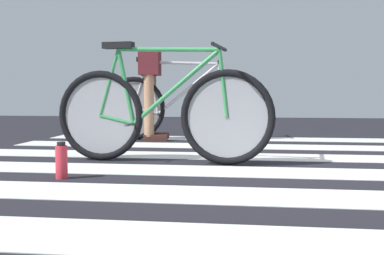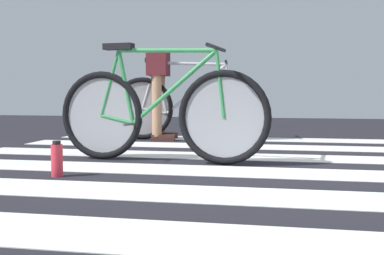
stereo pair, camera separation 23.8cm
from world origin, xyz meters
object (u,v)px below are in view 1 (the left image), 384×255
Objects in this scene: bicycle_1_of_2 at (161,113)px; water_bottle at (61,161)px; bicycle_2_of_2 at (178,106)px; cyclist_2_of_2 at (151,82)px.

water_bottle is (-0.49, -0.75, -0.27)m from bicycle_1_of_2.
bicycle_1_of_2 is 7.41× the size of water_bottle.
bicycle_1_of_2 is at bearing -91.23° from bicycle_2_of_2.
bicycle_1_of_2 and bicycle_2_of_2 have the same top height.
bicycle_1_of_2 is 1.71× the size of cyclist_2_of_2.
bicycle_2_of_2 is 0.41m from cyclist_2_of_2.
bicycle_1_of_2 is 1.78m from cyclist_2_of_2.
bicycle_2_of_2 is 2.53m from water_bottle.
bicycle_1_of_2 is 1.74m from bicycle_2_of_2.
water_bottle is (-0.04, -2.45, -0.54)m from cyclist_2_of_2.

